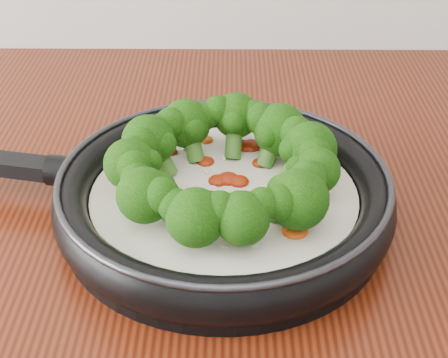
{
  "coord_description": "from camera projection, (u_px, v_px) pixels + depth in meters",
  "views": [
    {
      "loc": [
        -0.0,
        0.5,
        1.3
      ],
      "look_at": [
        -0.01,
        1.04,
        0.95
      ],
      "focal_mm": 53.17,
      "sensor_mm": 36.0,
      "label": 1
    }
  ],
  "objects": [
    {
      "name": "skillet",
      "position": [
        222.0,
        188.0,
        0.65
      ],
      "size": [
        0.55,
        0.4,
        0.1
      ],
      "color": "black",
      "rests_on": "counter"
    }
  ]
}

